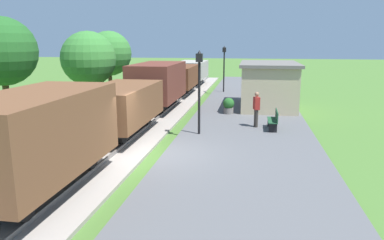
{
  "coord_description": "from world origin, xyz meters",
  "views": [
    {
      "loc": [
        3.38,
        -12.63,
        4.35
      ],
      "look_at": [
        1.2,
        0.66,
        1.42
      ],
      "focal_mm": 34.26,
      "sensor_mm": 36.0,
      "label": 1
    }
  ],
  "objects_px": {
    "bench_near_hut": "(274,120)",
    "lamp_post_far": "(224,60)",
    "lamp_post_near": "(199,77)",
    "tree_trackside_far": "(89,59)",
    "tree_trackside_mid": "(2,52)",
    "tree_field_left": "(109,54)",
    "freight_train": "(155,88)",
    "station_hut": "(268,85)",
    "potted_planter": "(229,105)",
    "person_waiting": "(256,108)"
  },
  "relations": [
    {
      "from": "freight_train",
      "to": "tree_trackside_mid",
      "type": "relative_size",
      "value": 6.02
    },
    {
      "from": "station_hut",
      "to": "freight_train",
      "type": "bearing_deg",
      "value": -164.63
    },
    {
      "from": "potted_planter",
      "to": "tree_field_left",
      "type": "distance_m",
      "value": 10.54
    },
    {
      "from": "station_hut",
      "to": "lamp_post_near",
      "type": "relative_size",
      "value": 1.57
    },
    {
      "from": "freight_train",
      "to": "person_waiting",
      "type": "distance_m",
      "value": 7.15
    },
    {
      "from": "person_waiting",
      "to": "lamp_post_far",
      "type": "height_order",
      "value": "lamp_post_far"
    },
    {
      "from": "station_hut",
      "to": "potted_planter",
      "type": "xyz_separation_m",
      "value": [
        -2.3,
        -2.61,
        -0.93
      ]
    },
    {
      "from": "bench_near_hut",
      "to": "lamp_post_near",
      "type": "bearing_deg",
      "value": -157.34
    },
    {
      "from": "bench_near_hut",
      "to": "tree_trackside_mid",
      "type": "height_order",
      "value": "tree_trackside_mid"
    },
    {
      "from": "lamp_post_far",
      "to": "tree_trackside_far",
      "type": "xyz_separation_m",
      "value": [
        -7.14,
        -9.55,
        0.52
      ]
    },
    {
      "from": "station_hut",
      "to": "bench_near_hut",
      "type": "distance_m",
      "value": 6.17
    },
    {
      "from": "station_hut",
      "to": "bench_near_hut",
      "type": "bearing_deg",
      "value": -89.45
    },
    {
      "from": "tree_trackside_far",
      "to": "tree_field_left",
      "type": "bearing_deg",
      "value": 99.11
    },
    {
      "from": "person_waiting",
      "to": "tree_field_left",
      "type": "relative_size",
      "value": 0.34
    },
    {
      "from": "lamp_post_near",
      "to": "tree_trackside_mid",
      "type": "distance_m",
      "value": 8.81
    },
    {
      "from": "person_waiting",
      "to": "tree_trackside_far",
      "type": "bearing_deg",
      "value": -31.6
    },
    {
      "from": "bench_near_hut",
      "to": "lamp_post_far",
      "type": "bearing_deg",
      "value": 104.92
    },
    {
      "from": "freight_train",
      "to": "tree_field_left",
      "type": "xyz_separation_m",
      "value": [
        -4.48,
        4.06,
        1.9
      ]
    },
    {
      "from": "lamp_post_near",
      "to": "tree_trackside_far",
      "type": "height_order",
      "value": "tree_trackside_far"
    },
    {
      "from": "person_waiting",
      "to": "lamp_post_far",
      "type": "distance_m",
      "value": 12.55
    },
    {
      "from": "lamp_post_near",
      "to": "potted_planter",
      "type": "bearing_deg",
      "value": 78.44
    },
    {
      "from": "station_hut",
      "to": "lamp_post_far",
      "type": "bearing_deg",
      "value": 116.91
    },
    {
      "from": "bench_near_hut",
      "to": "potted_planter",
      "type": "height_order",
      "value": "potted_planter"
    },
    {
      "from": "freight_train",
      "to": "tree_trackside_mid",
      "type": "bearing_deg",
      "value": -128.31
    },
    {
      "from": "station_hut",
      "to": "tree_trackside_mid",
      "type": "relative_size",
      "value": 1.07
    },
    {
      "from": "freight_train",
      "to": "potted_planter",
      "type": "distance_m",
      "value": 4.63
    },
    {
      "from": "station_hut",
      "to": "tree_trackside_mid",
      "type": "distance_m",
      "value": 14.82
    },
    {
      "from": "tree_trackside_mid",
      "to": "tree_field_left",
      "type": "height_order",
      "value": "tree_trackside_mid"
    },
    {
      "from": "station_hut",
      "to": "person_waiting",
      "type": "distance_m",
      "value": 5.77
    },
    {
      "from": "potted_planter",
      "to": "lamp_post_far",
      "type": "relative_size",
      "value": 0.25
    },
    {
      "from": "tree_trackside_mid",
      "to": "tree_trackside_far",
      "type": "distance_m",
      "value": 5.63
    },
    {
      "from": "tree_trackside_mid",
      "to": "person_waiting",
      "type": "bearing_deg",
      "value": 13.72
    },
    {
      "from": "freight_train",
      "to": "tree_field_left",
      "type": "distance_m",
      "value": 6.34
    },
    {
      "from": "station_hut",
      "to": "tree_field_left",
      "type": "height_order",
      "value": "tree_field_left"
    },
    {
      "from": "freight_train",
      "to": "tree_trackside_mid",
      "type": "height_order",
      "value": "tree_trackside_mid"
    },
    {
      "from": "station_hut",
      "to": "person_waiting",
      "type": "height_order",
      "value": "station_hut"
    },
    {
      "from": "potted_planter",
      "to": "tree_trackside_mid",
      "type": "relative_size",
      "value": 0.17
    },
    {
      "from": "lamp_post_near",
      "to": "tree_field_left",
      "type": "relative_size",
      "value": 0.73
    },
    {
      "from": "lamp_post_far",
      "to": "potted_planter",
      "type": "bearing_deg",
      "value": -83.74
    },
    {
      "from": "potted_planter",
      "to": "station_hut",
      "type": "bearing_deg",
      "value": 48.68
    },
    {
      "from": "lamp_post_far",
      "to": "bench_near_hut",
      "type": "bearing_deg",
      "value": -75.08
    },
    {
      "from": "potted_planter",
      "to": "tree_trackside_far",
      "type": "distance_m",
      "value": 8.56
    },
    {
      "from": "tree_trackside_mid",
      "to": "tree_trackside_far",
      "type": "relative_size",
      "value": 1.1
    },
    {
      "from": "station_hut",
      "to": "tree_trackside_mid",
      "type": "bearing_deg",
      "value": -144.87
    },
    {
      "from": "lamp_post_near",
      "to": "freight_train",
      "type": "bearing_deg",
      "value": 121.92
    },
    {
      "from": "lamp_post_near",
      "to": "tree_field_left",
      "type": "xyz_separation_m",
      "value": [
        -7.98,
        9.69,
        0.63
      ]
    },
    {
      "from": "station_hut",
      "to": "lamp_post_far",
      "type": "height_order",
      "value": "lamp_post_far"
    },
    {
      "from": "tree_trackside_far",
      "to": "person_waiting",
      "type": "bearing_deg",
      "value": -15.28
    },
    {
      "from": "freight_train",
      "to": "potted_planter",
      "type": "xyz_separation_m",
      "value": [
        4.5,
        -0.74,
        -0.8
      ]
    },
    {
      "from": "freight_train",
      "to": "potted_planter",
      "type": "relative_size",
      "value": 35.59
    }
  ]
}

